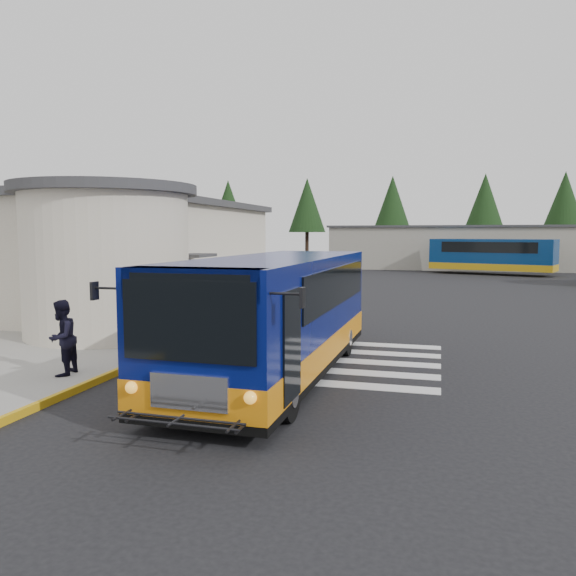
% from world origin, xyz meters
% --- Properties ---
extents(ground, '(140.00, 140.00, 0.00)m').
position_xyz_m(ground, '(0.00, 0.00, 0.00)').
color(ground, black).
rests_on(ground, ground).
extents(sidewalk, '(10.00, 34.00, 0.15)m').
position_xyz_m(sidewalk, '(-9.00, 4.00, 0.07)').
color(sidewalk, gray).
rests_on(sidewalk, ground).
extents(curb_strip, '(0.12, 34.00, 0.16)m').
position_xyz_m(curb_strip, '(-4.05, 4.00, 0.08)').
color(curb_strip, gold).
rests_on(curb_strip, ground).
extents(station_building, '(12.70, 18.70, 4.80)m').
position_xyz_m(station_building, '(-10.84, 6.91, 2.57)').
color(station_building, '#BDB3A0').
rests_on(station_building, ground).
extents(crosswalk, '(8.00, 5.35, 0.01)m').
position_xyz_m(crosswalk, '(-0.50, -0.80, 0.01)').
color(crosswalk, silver).
rests_on(crosswalk, ground).
extents(depot_building, '(26.40, 8.40, 4.20)m').
position_xyz_m(depot_building, '(6.00, 42.00, 2.11)').
color(depot_building, gray).
rests_on(depot_building, ground).
extents(tree_line, '(58.40, 4.40, 10.00)m').
position_xyz_m(tree_line, '(6.29, 50.00, 6.77)').
color(tree_line, black).
rests_on(tree_line, ground).
extents(transit_bus, '(3.69, 10.19, 2.86)m').
position_xyz_m(transit_bus, '(-0.32, -2.81, 1.37)').
color(transit_bus, '#07115C').
rests_on(transit_bus, ground).
extents(pedestrian_a, '(0.51, 0.72, 1.88)m').
position_xyz_m(pedestrian_a, '(-6.41, -0.73, 1.09)').
color(pedestrian_a, black).
rests_on(pedestrian_a, sidewalk).
extents(pedestrian_b, '(0.76, 0.93, 1.75)m').
position_xyz_m(pedestrian_b, '(-4.94, -4.60, 1.02)').
color(pedestrian_b, black).
rests_on(pedestrian_b, sidewalk).
extents(bollard, '(0.08, 0.08, 0.99)m').
position_xyz_m(bollard, '(-4.32, -3.01, 0.65)').
color(bollard, black).
rests_on(bollard, sidewalk).
extents(far_bus_a, '(10.26, 5.92, 2.56)m').
position_xyz_m(far_bus_a, '(7.60, 34.36, 1.66)').
color(far_bus_a, navy).
rests_on(far_bus_a, ground).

